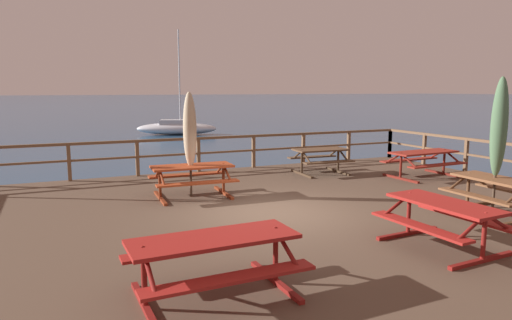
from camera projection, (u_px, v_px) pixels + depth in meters
name	position (u px, v px, depth m)	size (l,w,h in m)	color
ground_plane	(271.00, 248.00, 9.79)	(600.00, 600.00, 0.00)	navy
wooden_deck	(272.00, 230.00, 9.73)	(15.44, 10.93, 0.80)	brown
railing_waterside_far	(198.00, 148.00, 14.36)	(15.24, 0.10, 1.09)	brown
picnic_table_mid_right	(496.00, 188.00, 9.41)	(1.40, 1.71, 0.78)	brown
picnic_table_back_right	(320.00, 156.00, 14.06)	(1.70, 1.50, 0.78)	brown
picnic_table_front_left	(192.00, 174.00, 10.99)	(1.98, 1.48, 0.78)	#993819
picnic_table_front_right	(214.00, 253.00, 5.67)	(2.12, 1.45, 0.78)	maroon
picnic_table_back_left	(444.00, 214.00, 7.42)	(1.52, 1.93, 0.78)	maroon
picnic_table_mid_centre	(423.00, 158.00, 13.49)	(2.16, 1.49, 0.78)	maroon
patio_umbrella_tall_mid_right	(499.00, 128.00, 9.28)	(0.32, 0.32, 2.83)	#4C3828
patio_umbrella_tall_front	(190.00, 130.00, 10.89)	(0.32, 0.32, 2.53)	#4C3828
sailboat_distant	(176.00, 128.00, 34.46)	(6.19, 3.80, 7.72)	silver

